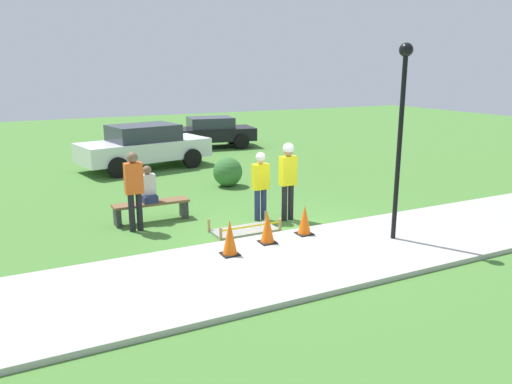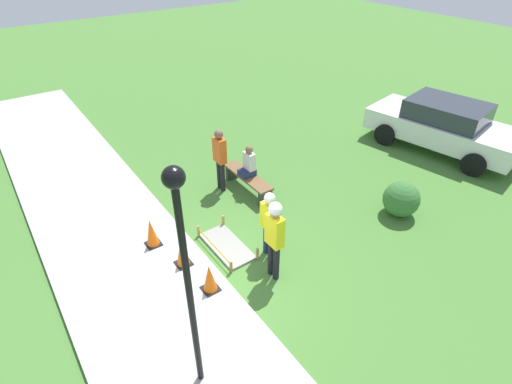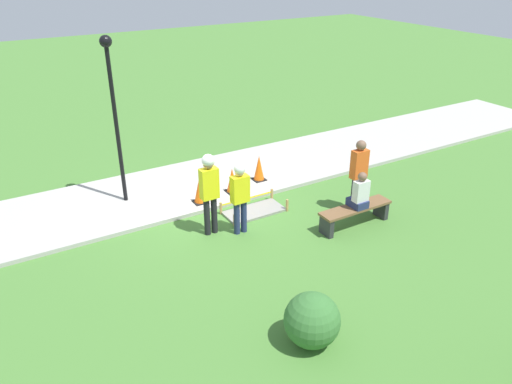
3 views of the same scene
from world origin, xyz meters
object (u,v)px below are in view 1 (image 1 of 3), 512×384
object	(u,v)px
traffic_cone_sidewalk_edge	(305,220)
parked_car_black	(211,132)
bystander_in_orange_shirt	(134,186)
traffic_cone_near_patch	(230,238)
worker_supervisor	(288,174)
worker_assistant	(261,180)
park_bench	(151,207)
lamppost_near	(402,115)
parked_car_white	(144,146)
traffic_cone_far_patch	(267,228)
person_seated_on_bench	(148,188)

from	to	relation	value
traffic_cone_sidewalk_edge	parked_car_black	size ratio (longest dim) A/B	0.15
bystander_in_orange_shirt	parked_car_black	bearing A→B (deg)	60.35
traffic_cone_near_patch	parked_car_black	world-z (taller)	parked_car_black
worker_supervisor	worker_assistant	size ratio (longest dim) A/B	1.14
parked_car_black	park_bench	bearing A→B (deg)	-109.95
traffic_cone_near_patch	park_bench	distance (m)	3.26
traffic_cone_sidewalk_edge	lamppost_near	world-z (taller)	lamppost_near
parked_car_black	traffic_cone_sidewalk_edge	bearing A→B (deg)	-93.98
park_bench	lamppost_near	world-z (taller)	lamppost_near
worker_supervisor	parked_car_black	distance (m)	12.03
traffic_cone_sidewalk_edge	worker_supervisor	xyz separation A→B (m)	(0.36, 1.36, 0.76)
traffic_cone_sidewalk_edge	parked_car_black	world-z (taller)	parked_car_black
traffic_cone_sidewalk_edge	lamppost_near	xyz separation A→B (m)	(1.58, -1.09, 2.33)
parked_car_white	bystander_in_orange_shirt	bearing A→B (deg)	-116.85
worker_supervisor	worker_assistant	xyz separation A→B (m)	(-0.59, 0.31, -0.18)
lamppost_near	traffic_cone_near_patch	bearing A→B (deg)	169.01
traffic_cone_near_patch	parked_car_white	distance (m)	9.94
traffic_cone_far_patch	traffic_cone_sidewalk_edge	size ratio (longest dim) A/B	1.01
person_seated_on_bench	worker_assistant	bearing A→B (deg)	-24.83
park_bench	worker_supervisor	distance (m)	3.46
traffic_cone_near_patch	person_seated_on_bench	size ratio (longest dim) A/B	0.81
traffic_cone_near_patch	parked_car_white	world-z (taller)	parked_car_white
traffic_cone_sidewalk_edge	parked_car_black	distance (m)	13.43
worker_assistant	parked_car_black	distance (m)	11.86
bystander_in_orange_shirt	worker_assistant	bearing A→B (deg)	-10.26
lamppost_near	parked_car_black	xyz separation A→B (m)	(1.41, 14.18, -2.00)
person_seated_on_bench	traffic_cone_sidewalk_edge	bearing A→B (deg)	-45.97
parked_car_black	worker_supervisor	bearing A→B (deg)	-93.75
park_bench	lamppost_near	bearing A→B (deg)	-42.18
park_bench	worker_supervisor	size ratio (longest dim) A/B	0.96
lamppost_near	parked_car_white	world-z (taller)	lamppost_near
lamppost_near	person_seated_on_bench	bearing A→B (deg)	137.71
worker_assistant	parked_car_white	size ratio (longest dim) A/B	0.34
traffic_cone_far_patch	person_seated_on_bench	distance (m)	3.44
park_bench	person_seated_on_bench	size ratio (longest dim) A/B	2.09
bystander_in_orange_shirt	park_bench	bearing A→B (deg)	47.56
parked_car_black	parked_car_white	world-z (taller)	parked_car_white
worker_supervisor	bystander_in_orange_shirt	xyz separation A→B (m)	(-3.56, 0.85, -0.12)
traffic_cone_near_patch	traffic_cone_far_patch	size ratio (longest dim) A/B	1.07
traffic_cone_sidewalk_edge	park_bench	size ratio (longest dim) A/B	0.36
worker_supervisor	parked_car_black	world-z (taller)	worker_supervisor
traffic_cone_far_patch	parked_car_black	size ratio (longest dim) A/B	0.16
worker_assistant	lamppost_near	size ratio (longest dim) A/B	0.42
traffic_cone_sidewalk_edge	worker_assistant	xyz separation A→B (m)	(-0.24, 1.67, 0.58)
traffic_cone_near_patch	person_seated_on_bench	world-z (taller)	person_seated_on_bench
traffic_cone_near_patch	traffic_cone_sidewalk_edge	bearing A→B (deg)	11.50
traffic_cone_near_patch	worker_assistant	bearing A→B (deg)	49.91
park_bench	traffic_cone_far_patch	bearing A→B (deg)	-59.55
traffic_cone_far_patch	parked_car_white	distance (m)	9.62
parked_car_white	person_seated_on_bench	bearing A→B (deg)	-114.43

